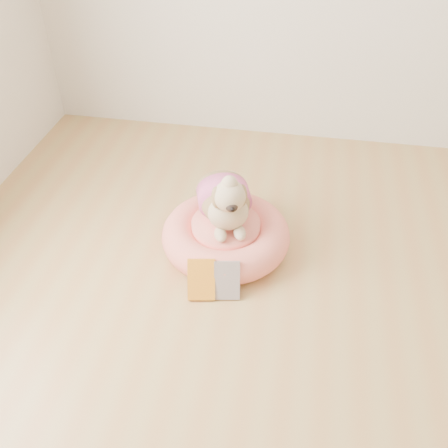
% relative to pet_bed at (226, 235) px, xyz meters
% --- Properties ---
extents(pet_bed, '(0.62, 0.62, 0.16)m').
position_rel_pet_bed_xyz_m(pet_bed, '(0.00, 0.00, 0.00)').
color(pet_bed, '#FF8163').
rests_on(pet_bed, floor).
extents(dog, '(0.43, 0.51, 0.32)m').
position_rel_pet_bed_xyz_m(dog, '(-0.01, 0.03, 0.24)').
color(dog, brown).
rests_on(dog, pet_bed).
extents(book_yellow, '(0.14, 0.13, 0.17)m').
position_rel_pet_bed_xyz_m(book_yellow, '(-0.05, -0.32, 0.01)').
color(book_yellow, yellow).
rests_on(book_yellow, floor).
extents(book_white, '(0.13, 0.11, 0.16)m').
position_rel_pet_bed_xyz_m(book_white, '(0.06, -0.30, 0.00)').
color(book_white, white).
rests_on(book_white, floor).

